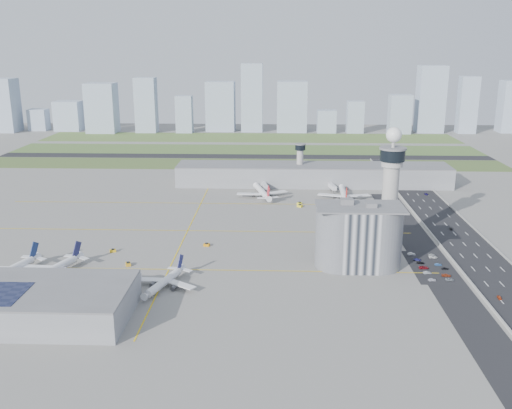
{
  "coord_description": "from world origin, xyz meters",
  "views": [
    {
      "loc": [
        11.71,
        -285.97,
        105.07
      ],
      "look_at": [
        0.0,
        35.0,
        15.0
      ],
      "focal_mm": 40.0,
      "sensor_mm": 36.0,
      "label": 1
    }
  ],
  "objects_px": {
    "car_lot_1": "(427,273)",
    "car_lot_7": "(446,275)",
    "airplane_far_b": "(344,190)",
    "jet_bridge_far_0": "(263,185)",
    "car_hw_1": "(451,229)",
    "tug_1": "(128,264)",
    "car_lot_10": "(433,257)",
    "car_lot_6": "(450,280)",
    "tug_3": "(207,244)",
    "airplane_near_b": "(52,265)",
    "jet_bridge_near_1": "(57,289)",
    "car_hw_2": "(426,194)",
    "tug_0": "(34,257)",
    "car_hw_4": "(392,176)",
    "car_lot_5": "(411,254)",
    "car_lot_3": "(420,263)",
    "control_tower": "(391,183)",
    "airplane_near_a": "(8,266)",
    "car_lot_0": "(432,280)",
    "car_lot_11": "(432,255)",
    "tug_4": "(299,203)",
    "car_hw_0": "(499,297)",
    "tug_2": "(113,250)",
    "car_lot_4": "(417,259)",
    "airplane_far_a": "(262,188)",
    "admin_building": "(359,237)",
    "car_lot_8": "(445,268)",
    "airplane_near_c": "(164,278)",
    "car_lot_9": "(438,264)",
    "jet_bridge_far_1": "(330,186)",
    "secondary_tower": "(300,160)",
    "tug_5": "(300,206)",
    "car_lot_2": "(424,267)"
  },
  "relations": [
    {
      "from": "car_lot_1",
      "to": "car_lot_7",
      "type": "bearing_deg",
      "value": -118.68
    },
    {
      "from": "car_lot_5",
      "to": "car_lot_10",
      "type": "height_order",
      "value": "car_lot_5"
    },
    {
      "from": "car_hw_0",
      "to": "airplane_far_b",
      "type": "bearing_deg",
      "value": 110.25
    },
    {
      "from": "tug_4",
      "to": "car_lot_0",
      "type": "xyz_separation_m",
      "value": [
        56.35,
        -129.17,
        -0.28
      ]
    },
    {
      "from": "admin_building",
      "to": "jet_bridge_near_1",
      "type": "xyz_separation_m",
      "value": [
        -134.99,
        -39.0,
        -12.45
      ]
    },
    {
      "from": "car_lot_6",
      "to": "car_lot_8",
      "type": "relative_size",
      "value": 1.2
    },
    {
      "from": "tug_0",
      "to": "car_hw_4",
      "type": "xyz_separation_m",
      "value": [
        219.36,
        196.74,
        -0.45
      ]
    },
    {
      "from": "car_lot_7",
      "to": "airplane_far_b",
      "type": "bearing_deg",
      "value": 9.67
    },
    {
      "from": "car_lot_0",
      "to": "car_hw_4",
      "type": "height_order",
      "value": "car_lot_0"
    },
    {
      "from": "secondary_tower",
      "to": "car_lot_3",
      "type": "bearing_deg",
      "value": -72.16
    },
    {
      "from": "car_lot_5",
      "to": "car_lot_9",
      "type": "bearing_deg",
      "value": -145.42
    },
    {
      "from": "car_hw_0",
      "to": "car_lot_10",
      "type": "bearing_deg",
      "value": 111.92
    },
    {
      "from": "car_lot_6",
      "to": "tug_3",
      "type": "bearing_deg",
      "value": 71.84
    },
    {
      "from": "car_lot_0",
      "to": "car_lot_3",
      "type": "relative_size",
      "value": 0.97
    },
    {
      "from": "car_lot_11",
      "to": "car_lot_7",
      "type": "bearing_deg",
      "value": -174.22
    },
    {
      "from": "car_lot_9",
      "to": "secondary_tower",
      "type": "bearing_deg",
      "value": 16.5
    },
    {
      "from": "car_lot_6",
      "to": "car_lot_9",
      "type": "height_order",
      "value": "car_lot_9"
    },
    {
      "from": "airplane_far_a",
      "to": "car_lot_6",
      "type": "bearing_deg",
      "value": -163.11
    },
    {
      "from": "car_lot_0",
      "to": "car_lot_10",
      "type": "height_order",
      "value": "car_lot_0"
    },
    {
      "from": "jet_bridge_far_1",
      "to": "car_hw_2",
      "type": "distance_m",
      "value": 70.18
    },
    {
      "from": "jet_bridge_far_0",
      "to": "car_hw_1",
      "type": "xyz_separation_m",
      "value": [
        113.15,
        -94.28,
        -2.22
      ]
    },
    {
      "from": "tug_5",
      "to": "jet_bridge_far_1",
      "type": "bearing_deg",
      "value": -171.08
    },
    {
      "from": "car_lot_0",
      "to": "car_lot_3",
      "type": "xyz_separation_m",
      "value": [
        -0.12,
        21.52,
        -0.08
      ]
    },
    {
      "from": "jet_bridge_near_1",
      "to": "car_lot_3",
      "type": "xyz_separation_m",
      "value": [
        167.0,
        43.18,
        -2.3
      ]
    },
    {
      "from": "tug_1",
      "to": "car_lot_10",
      "type": "relative_size",
      "value": 0.78
    },
    {
      "from": "control_tower",
      "to": "car_lot_7",
      "type": "relative_size",
      "value": 14.61
    },
    {
      "from": "tug_4",
      "to": "car_hw_4",
      "type": "height_order",
      "value": "tug_4"
    },
    {
      "from": "car_lot_2",
      "to": "airplane_near_a",
      "type": "bearing_deg",
      "value": 93.23
    },
    {
      "from": "jet_bridge_far_1",
      "to": "car_hw_1",
      "type": "relative_size",
      "value": 3.65
    },
    {
      "from": "car_hw_1",
      "to": "car_hw_4",
      "type": "bearing_deg",
      "value": 102.33
    },
    {
      "from": "jet_bridge_near_1",
      "to": "car_hw_2",
      "type": "height_order",
      "value": "jet_bridge_near_1"
    },
    {
      "from": "car_lot_10",
      "to": "car_lot_1",
      "type": "bearing_deg",
      "value": 160.88
    },
    {
      "from": "car_lot_5",
      "to": "car_lot_3",
      "type": "bearing_deg",
      "value": -171.89
    },
    {
      "from": "secondary_tower",
      "to": "tug_2",
      "type": "relative_size",
      "value": 10.4
    },
    {
      "from": "tug_1",
      "to": "tug_3",
      "type": "xyz_separation_m",
      "value": [
        35.37,
        29.8,
        -0.08
      ]
    },
    {
      "from": "tug_3",
      "to": "car_lot_8",
      "type": "xyz_separation_m",
      "value": [
        119.78,
        -29.05,
        -0.34
      ]
    },
    {
      "from": "admin_building",
      "to": "car_hw_1",
      "type": "bearing_deg",
      "value": 43.4
    },
    {
      "from": "airplane_far_b",
      "to": "car_lot_7",
      "type": "height_order",
      "value": "airplane_far_b"
    },
    {
      "from": "airplane_near_b",
      "to": "tug_3",
      "type": "distance_m",
      "value": 80.91
    },
    {
      "from": "tug_4",
      "to": "car_lot_11",
      "type": "distance_m",
      "value": 116.21
    },
    {
      "from": "jet_bridge_near_1",
      "to": "jet_bridge_far_0",
      "type": "distance_m",
      "value": 210.89
    },
    {
      "from": "tug_2",
      "to": "car_lot_4",
      "type": "distance_m",
      "value": 157.4
    },
    {
      "from": "car_hw_1",
      "to": "car_hw_0",
      "type": "bearing_deg",
      "value": -84.93
    },
    {
      "from": "airplane_near_a",
      "to": "car_lot_0",
      "type": "relative_size",
      "value": 11.09
    },
    {
      "from": "airplane_near_a",
      "to": "car_hw_4",
      "type": "height_order",
      "value": "airplane_near_a"
    },
    {
      "from": "airplane_near_a",
      "to": "tug_1",
      "type": "xyz_separation_m",
      "value": [
        51.95,
        16.54,
        -4.69
      ]
    },
    {
      "from": "control_tower",
      "to": "airplane_far_b",
      "type": "relative_size",
      "value": 1.48
    },
    {
      "from": "airplane_near_b",
      "to": "car_hw_4",
      "type": "distance_m",
      "value": 297.46
    },
    {
      "from": "admin_building",
      "to": "car_hw_4",
      "type": "bearing_deg",
      "value": 74.5
    },
    {
      "from": "airplane_near_c",
      "to": "car_lot_9",
      "type": "bearing_deg",
      "value": 122.2
    }
  ]
}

